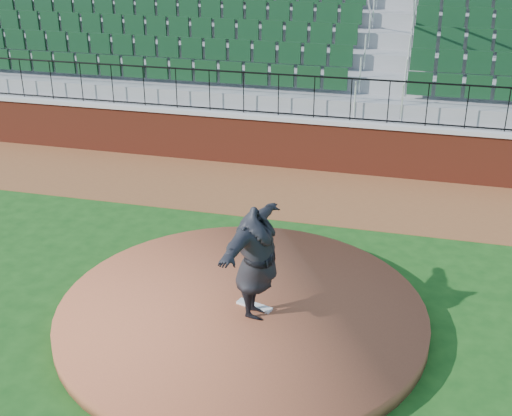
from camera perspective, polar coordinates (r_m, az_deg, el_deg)
The scene contains 10 objects.
ground at distance 10.46m, azimuth -2.10°, elevation -9.80°, with size 90.00×90.00×0.00m, color #154513.
warning_track at distance 15.10m, azimuth 3.73°, elevation 1.39°, with size 34.00×3.20×0.01m, color brown.
field_wall at distance 16.37m, azimuth 4.88°, elevation 5.41°, with size 34.00×0.35×1.20m, color maroon.
wall_cap at distance 16.17m, azimuth 4.96°, elevation 7.59°, with size 34.00×0.45×0.10m, color #B7B7B7.
wall_railing at distance 16.02m, azimuth 5.03°, elevation 9.47°, with size 34.00×0.05×1.00m, color black, non-canonical shape.
seating_stands at distance 18.54m, azimuth 6.59°, elevation 13.01°, with size 34.00×5.10×4.60m, color gray, non-canonical shape.
concourse_wall at distance 21.20m, azimuth 7.82°, elevation 15.58°, with size 34.00×0.50×5.50m, color maroon.
pitchers_mound at distance 10.44m, azimuth -1.24°, elevation -9.05°, with size 5.71×5.71×0.25m, color brown.
pitching_rubber at distance 10.35m, azimuth -0.14°, elevation -8.41°, with size 0.58×0.14×0.04m, color silver.
pitcher at distance 9.70m, azimuth 0.03°, elevation -4.76°, with size 2.21×0.60×1.80m, color black.
Camera 1 is at (2.55, -8.29, 5.85)m, focal length 46.47 mm.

